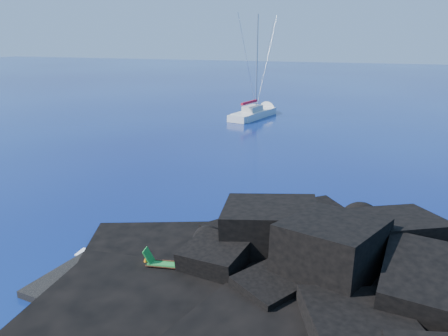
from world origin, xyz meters
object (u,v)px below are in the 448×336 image
object	(u,v)px
sunbather	(125,276)
deck_chair	(164,260)
marker_cone	(146,262)
sailboat	(254,117)

from	to	relation	value
sunbather	deck_chair	bearing A→B (deg)	12.59
deck_chair	marker_cone	size ratio (longest dim) A/B	3.11
deck_chair	marker_cone	xyz separation A→B (m)	(-1.06, 0.04, -0.32)
sunbather	marker_cone	xyz separation A→B (m)	(0.37, 1.37, 0.13)
marker_cone	deck_chair	bearing A→B (deg)	-2.06
deck_chair	marker_cone	world-z (taller)	deck_chair
sailboat	marker_cone	world-z (taller)	sailboat
sailboat	deck_chair	bearing A→B (deg)	-67.67
sailboat	deck_chair	distance (m)	46.23
sailboat	sunbather	xyz separation A→B (m)	(7.11, -46.76, 0.51)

